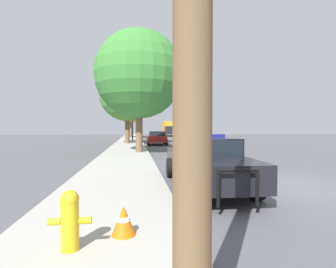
{
  "coord_description": "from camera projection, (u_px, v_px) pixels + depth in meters",
  "views": [
    {
      "loc": [
        -4.52,
        -7.38,
        1.8
      ],
      "look_at": [
        -1.35,
        17.55,
        1.12
      ],
      "focal_mm": 28.0,
      "sensor_mm": 36.0,
      "label": 1
    }
  ],
  "objects": [
    {
      "name": "car_background_midblock",
      "position": [
        157.0,
        138.0,
        26.36
      ],
      "size": [
        2.1,
        4.2,
        1.37
      ],
      "rotation": [
        0.0,
        0.0,
        -0.04
      ],
      "color": "maroon",
      "rests_on": "ground_plane"
    },
    {
      "name": "tree_sidewalk_near",
      "position": [
        139.0,
        75.0,
        17.31
      ],
      "size": [
        5.85,
        5.85,
        8.08
      ],
      "color": "brown",
      "rests_on": "sidewalk_left"
    },
    {
      "name": "fire_hydrant",
      "position": [
        70.0,
        218.0,
        3.54
      ],
      "size": [
        0.57,
        0.25,
        0.82
      ],
      "color": "gold",
      "rests_on": "sidewalk_left"
    },
    {
      "name": "tree_sidewalk_far",
      "position": [
        130.0,
        105.0,
        41.28
      ],
      "size": [
        5.7,
        5.7,
        8.04
      ],
      "color": "brown",
      "rests_on": "sidewalk_left"
    },
    {
      "name": "car_background_oncoming",
      "position": [
        191.0,
        136.0,
        31.91
      ],
      "size": [
        1.99,
        4.44,
        1.26
      ],
      "rotation": [
        0.0,
        0.0,
        3.15
      ],
      "color": "slate",
      "rests_on": "ground_plane"
    },
    {
      "name": "box_truck",
      "position": [
        170.0,
        128.0,
        51.68
      ],
      "size": [
        2.79,
        7.46,
        2.85
      ],
      "rotation": [
        0.0,
        0.0,
        3.13
      ],
      "color": "black",
      "rests_on": "ground_plane"
    },
    {
      "name": "sidewalk_left",
      "position": [
        114.0,
        189.0,
        7.3
      ],
      "size": [
        3.0,
        110.0,
        0.13
      ],
      "color": "#A3A099",
      "rests_on": "ground_plane"
    },
    {
      "name": "tree_sidewalk_mid",
      "position": [
        127.0,
        93.0,
        26.82
      ],
      "size": [
        5.79,
        5.79,
        8.05
      ],
      "color": "brown",
      "rests_on": "sidewalk_left"
    },
    {
      "name": "traffic_light",
      "position": [
        145.0,
        108.0,
        31.34
      ],
      "size": [
        3.84,
        0.35,
        5.59
      ],
      "color": "#424247",
      "rests_on": "sidewalk_left"
    },
    {
      "name": "traffic_cone",
      "position": [
        123.0,
        220.0,
        4.05
      ],
      "size": [
        0.38,
        0.38,
        0.46
      ],
      "color": "orange",
      "rests_on": "sidewalk_left"
    },
    {
      "name": "ground_plane",
      "position": [
        285.0,
        186.0,
        7.94
      ],
      "size": [
        110.0,
        110.0,
        0.0
      ],
      "primitive_type": "plane",
      "color": "#4F4F54"
    },
    {
      "name": "police_car",
      "position": [
        205.0,
        160.0,
        7.93
      ],
      "size": [
        2.09,
        5.19,
        1.58
      ],
      "rotation": [
        0.0,
        0.0,
        3.12
      ],
      "color": "black",
      "rests_on": "ground_plane"
    }
  ]
}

